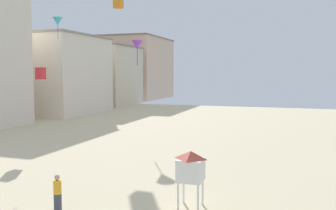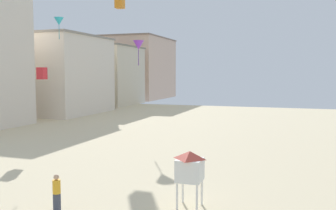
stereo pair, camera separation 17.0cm
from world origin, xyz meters
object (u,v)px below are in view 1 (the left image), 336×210
Objects in this scene: lifeguard_stand at (191,167)px; kite_red_box at (41,73)px; kite_orange_box at (118,2)px; kite_purple_delta at (137,45)px; kite_flyer at (57,191)px; kite_cyan_delta_2 at (58,21)px.

lifeguard_stand is 20.84m from kite_red_box.
kite_purple_delta is (4.27, -4.60, -5.32)m from kite_orange_box.
kite_flyer is 18.82m from kite_red_box.
kite_orange_box is (-9.51, 25.84, 13.22)m from kite_flyer.
kite_purple_delta is 8.13m from kite_cyan_delta_2.
lifeguard_stand is 21.83m from kite_cyan_delta_2.
lifeguard_stand is 1.02× the size of kite_purple_delta.
kite_purple_delta is 9.86m from kite_red_box.
kite_orange_box is at bearing 132.86° from kite_purple_delta.
kite_cyan_delta_2 is at bearing 37.25° from kite_red_box.
kite_flyer is at bearing -76.14° from kite_purple_delta.
kite_red_box reaches higher than lifeguard_stand.
kite_orange_box is 14.43m from kite_red_box.
kite_flyer is at bearing -69.79° from kite_orange_box.
kite_purple_delta is 2.38× the size of kite_red_box.
kite_flyer is 0.64× the size of lifeguard_stand.
kite_cyan_delta_2 reaches higher than lifeguard_stand.
kite_red_box is (-1.23, -0.94, -4.57)m from kite_cyan_delta_2.
kite_flyer is at bearing -151.72° from lifeguard_stand.
kite_purple_delta is (-10.56, 18.87, 6.98)m from lifeguard_stand.
kite_flyer is 23.25m from kite_purple_delta.
kite_red_box is at bearing -99.17° from kite_orange_box.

